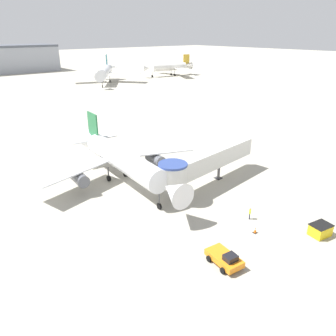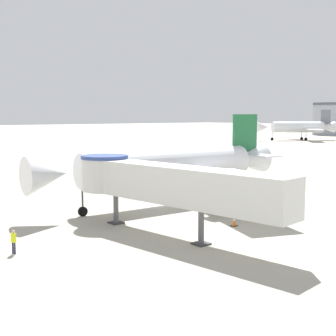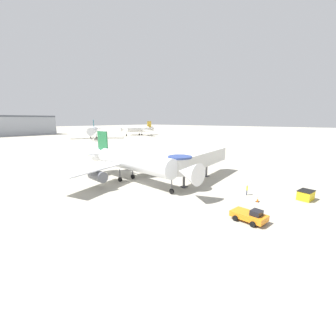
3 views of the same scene
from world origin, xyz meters
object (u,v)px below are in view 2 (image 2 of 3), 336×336
at_px(main_airplane, 174,166).
at_px(traffic_cone_starboard_wing, 234,221).
at_px(ground_crew_marshaller, 14,240).
at_px(background_jet_gray_tail, 299,127).
at_px(jet_bridge, 159,182).

xyz_separation_m(main_airplane, traffic_cone_starboard_wing, (10.82, -2.64, -3.59)).
xyz_separation_m(main_airplane, ground_crew_marshaller, (6.76, -19.97, -3.03)).
height_order(main_airplane, background_jet_gray_tail, background_jet_gray_tail).
relative_size(main_airplane, ground_crew_marshaller, 17.68).
height_order(jet_bridge, ground_crew_marshaller, jet_bridge).
bearing_deg(ground_crew_marshaller, jet_bridge, -128.67).
relative_size(main_airplane, traffic_cone_starboard_wing, 36.08).
bearing_deg(traffic_cone_starboard_wing, ground_crew_marshaller, -103.19).
bearing_deg(background_jet_gray_tail, main_airplane, -29.52).
bearing_deg(traffic_cone_starboard_wing, jet_bridge, -106.32).
distance_m(jet_bridge, ground_crew_marshaller, 11.46).
relative_size(main_airplane, background_jet_gray_tail, 1.04).
relative_size(ground_crew_marshaller, background_jet_gray_tail, 0.06).
bearing_deg(jet_bridge, ground_crew_marshaller, -107.51).
relative_size(traffic_cone_starboard_wing, ground_crew_marshaller, 0.49).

